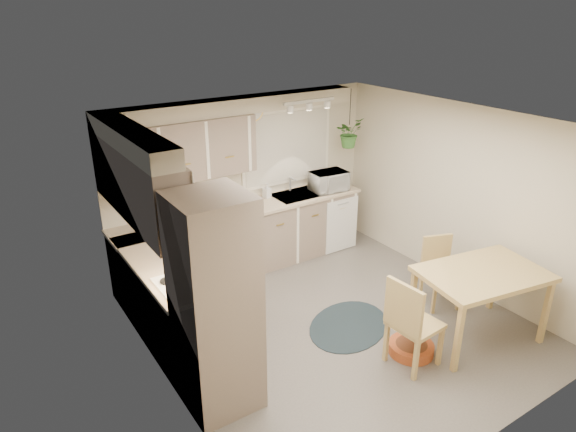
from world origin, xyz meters
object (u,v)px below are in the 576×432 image
object	(u,v)px
pet_bed	(411,348)
microwave	(329,179)
chair_left	(416,321)
chair_back	(442,274)
dining_table	(478,305)
braided_rug	(349,326)

from	to	relation	value
pet_bed	microwave	bearing A→B (deg)	72.39
chair_left	chair_back	world-z (taller)	chair_left
dining_table	chair_back	xyz separation A→B (m)	(0.19, 0.68, 0.02)
braided_rug	pet_bed	xyz separation A→B (m)	(0.25, -0.75, 0.05)
dining_table	chair_back	size ratio (longest dim) A/B	1.52
chair_back	dining_table	bearing A→B (deg)	94.49
chair_left	chair_back	distance (m)	1.28
dining_table	chair_left	xyz separation A→B (m)	(-0.93, 0.06, 0.09)
dining_table	chair_left	bearing A→B (deg)	176.09
dining_table	pet_bed	size ratio (longest dim) A/B	2.73
dining_table	braided_rug	size ratio (longest dim) A/B	1.17
chair_back	microwave	bearing A→B (deg)	-65.00
microwave	pet_bed	bearing A→B (deg)	-103.87
chair_left	pet_bed	world-z (taller)	chair_left
braided_rug	microwave	xyz separation A→B (m)	(1.06, 1.82, 1.11)
braided_rug	chair_left	bearing A→B (deg)	-81.32
chair_left	chair_back	bearing A→B (deg)	114.71
chair_left	microwave	xyz separation A→B (m)	(0.93, 2.69, 0.61)
chair_back	microwave	size ratio (longest dim) A/B	1.67
pet_bed	microwave	world-z (taller)	microwave
chair_back	braided_rug	world-z (taller)	chair_back
chair_left	chair_back	size ratio (longest dim) A/B	1.16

